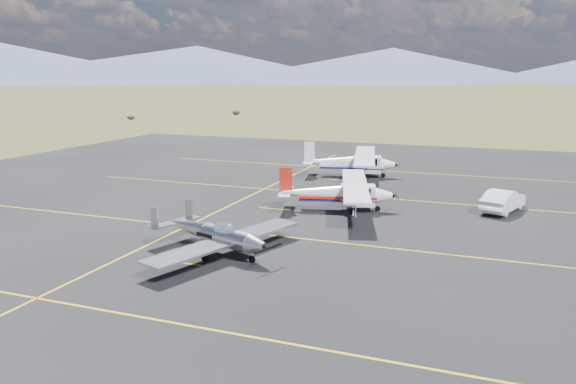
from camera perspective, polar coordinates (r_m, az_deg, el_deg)
The scene contains 6 objects.
ground at distance 27.61m, azimuth -1.58°, elevation -5.72°, with size 1600.00×1600.00×0.00m, color #383D1C.
apron at distance 33.93m, azimuth 2.92°, elevation -2.35°, with size 72.00×72.00×0.02m, color black.
aircraft_low_wing at distance 26.76m, azimuth -7.28°, elevation -4.29°, with size 6.64×8.99×1.97m.
aircraft_cessna at distance 34.81m, azimuth 5.07°, elevation -0.01°, with size 7.00×10.47×2.66m.
aircraft_plain at distance 46.41m, azimuth 6.42°, elevation 3.07°, with size 7.14×11.23×2.84m.
sedan at distance 37.06m, azimuth 21.00°, elevation -0.80°, with size 1.47×4.20×1.39m, color white.
Camera 1 is at (10.05, -24.30, 8.40)m, focal length 35.00 mm.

